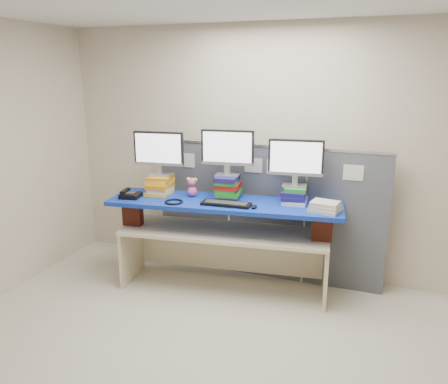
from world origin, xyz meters
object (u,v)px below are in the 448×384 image
at_px(blue_board, 224,203).
at_px(monitor_center, 227,150).
at_px(monitor_right, 296,160).
at_px(keyboard, 226,204).
at_px(desk, 224,242).
at_px(monitor_left, 159,151).
at_px(desk_phone, 130,195).

bearing_deg(blue_board, monitor_center, 85.42).
bearing_deg(monitor_right, keyboard, -159.46).
distance_m(desk, keyboard, 0.49).
xyz_separation_m(monitor_center, keyboard, (0.07, -0.24, -0.50)).
bearing_deg(blue_board, monitor_left, 170.96).
distance_m(monitor_left, desk_phone, 0.56).
relative_size(monitor_center, keyboard, 1.09).
bearing_deg(desk_phone, keyboard, -4.50).
bearing_deg(keyboard, blue_board, 116.00).
bearing_deg(monitor_left, blue_board, -9.04).
relative_size(blue_board, desk_phone, 10.56).
xyz_separation_m(monitor_left, monitor_right, (1.44, 0.18, -0.03)).
distance_m(monitor_right, keyboard, 0.82).
xyz_separation_m(monitor_right, keyboard, (-0.62, -0.33, -0.43)).
height_order(monitor_left, monitor_right, monitor_left).
bearing_deg(desk, monitor_left, 170.96).
distance_m(blue_board, monitor_center, 0.55).
relative_size(monitor_right, keyboard, 1.09).
bearing_deg(keyboard, monitor_left, 166.62).
height_order(monitor_center, keyboard, monitor_center).
xyz_separation_m(blue_board, keyboard, (0.07, -0.12, 0.04)).
xyz_separation_m(desk, keyboard, (0.07, -0.12, 0.47)).
distance_m(desk, blue_board, 0.43).
distance_m(desk, monitor_left, 1.20).
bearing_deg(monitor_center, desk, -94.58).
bearing_deg(monitor_left, desk, -9.04).
height_order(blue_board, monitor_right, monitor_right).
relative_size(monitor_right, desk_phone, 2.41).
relative_size(monitor_center, monitor_right, 1.00).
bearing_deg(keyboard, monitor_center, 103.64).
bearing_deg(monitor_left, desk_phone, -141.78).
relative_size(monitor_left, monitor_right, 1.00).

